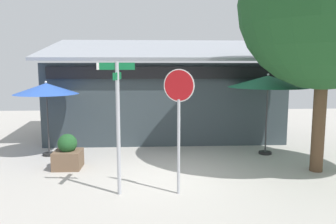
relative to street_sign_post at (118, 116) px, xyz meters
The scene contains 7 objects.
ground_plane 2.66m from the street_sign_post, 46.67° to the left, with size 28.00×28.00×0.10m, color #ADA8A0.
cafe_building 6.93m from the street_sign_post, 78.83° to the left, with size 9.71×5.01×4.27m.
street_sign_post is the anchor object (origin of this frame).
stop_sign 1.41m from the street_sign_post, ahead, with size 0.68×0.34×2.93m.
patio_umbrella_royal_blue_left 4.51m from the street_sign_post, 126.78° to the left, with size 2.10×2.10×2.52m.
patio_umbrella_forest_green_center 5.81m from the street_sign_post, 35.90° to the left, with size 2.67×2.67×2.76m.
sidewalk_planter 3.06m from the street_sign_post, 128.87° to the left, with size 0.79×0.79×1.03m.
Camera 1 is at (-0.51, -8.90, 2.99)m, focal length 35.54 mm.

